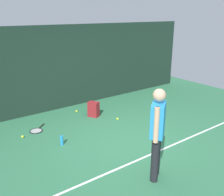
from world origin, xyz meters
TOP-DOWN VIEW (x-y plane):
  - ground_plane at (0.00, 0.00)m, footprint 12.00×12.00m
  - back_fence at (0.00, 3.00)m, footprint 10.00×0.10m
  - court_line at (0.00, -0.77)m, footprint 9.00×0.05m
  - tennis_player at (-0.34, -1.38)m, footprint 0.45×0.42m
  - tennis_racket at (-1.36, 1.82)m, footprint 0.58×0.54m
  - backpack at (0.36, 1.78)m, footprint 0.37×0.36m
  - tennis_ball_by_fence at (-1.78, 1.64)m, footprint 0.07×0.07m
  - tennis_ball_mid_court at (0.10, 2.35)m, footprint 0.07×0.07m
  - tennis_ball_far_left at (0.74, 1.14)m, footprint 0.07×0.07m
  - water_bottle at (-1.17, 0.75)m, footprint 0.07×0.07m

SIDE VIEW (x-z plane):
  - ground_plane at x=0.00m, z-range 0.00..0.00m
  - court_line at x=0.00m, z-range 0.00..0.00m
  - tennis_racket at x=-1.36m, z-range 0.00..0.03m
  - tennis_ball_by_fence at x=-1.78m, z-range 0.00..0.07m
  - tennis_ball_mid_court at x=0.10m, z-range 0.00..0.07m
  - tennis_ball_far_left at x=0.74m, z-range 0.00..0.07m
  - water_bottle at x=-1.17m, z-range 0.00..0.22m
  - backpack at x=0.36m, z-range -0.01..0.43m
  - tennis_player at x=-0.34m, z-range 0.12..1.82m
  - back_fence at x=0.00m, z-range 0.00..2.56m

